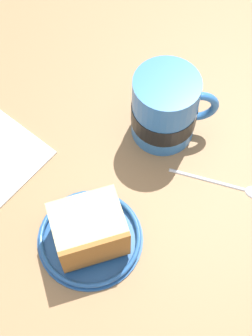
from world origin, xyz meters
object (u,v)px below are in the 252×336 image
Objects in this scene: cake_slice at (89,230)px; teaspoon at (239,187)px; tea_mug at (165,109)px; small_plate at (90,238)px.

cake_slice is 21.51cm from teaspoon.
tea_mug is at bearing 94.90° from cake_slice.
cake_slice reaches higher than small_plate.
tea_mug is (-1.69, 19.68, 1.14)cm from cake_slice.
tea_mug is at bearing 171.16° from teaspoon.
cake_slice is 0.82× the size of teaspoon.
cake_slice reaches higher than teaspoon.
tea_mug reaches higher than teaspoon.
tea_mug reaches higher than cake_slice.
small_plate is 21.17cm from teaspoon.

